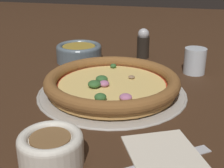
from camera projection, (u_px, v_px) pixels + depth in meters
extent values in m
plane|color=#3D2616|center=(112.00, 93.00, 0.79)|extent=(3.00, 3.00, 0.00)
cylinder|color=#B7B2A8|center=(112.00, 92.00, 0.79)|extent=(0.37, 0.37, 0.00)
torus|color=#B7B2A8|center=(112.00, 91.00, 0.78)|extent=(0.37, 0.37, 0.01)
cylinder|color=tan|center=(112.00, 87.00, 0.78)|extent=(0.32, 0.32, 0.01)
torus|color=brown|center=(112.00, 81.00, 0.77)|extent=(0.34, 0.34, 0.03)
cylinder|color=#B7381E|center=(112.00, 84.00, 0.78)|extent=(0.28, 0.28, 0.00)
cylinder|color=#EAC670|center=(112.00, 83.00, 0.78)|extent=(0.27, 0.27, 0.00)
ellipsoid|color=#33602D|center=(102.00, 97.00, 0.68)|extent=(0.03, 0.03, 0.02)
ellipsoid|color=#33602D|center=(94.00, 84.00, 0.75)|extent=(0.04, 0.04, 0.02)
ellipsoid|color=#33602D|center=(113.00, 66.00, 0.88)|extent=(0.02, 0.02, 0.01)
ellipsoid|color=#8E7051|center=(132.00, 77.00, 0.80)|extent=(0.02, 0.02, 0.01)
ellipsoid|color=#B26B93|center=(104.00, 84.00, 0.75)|extent=(0.03, 0.03, 0.01)
ellipsoid|color=#33602D|center=(102.00, 78.00, 0.78)|extent=(0.03, 0.03, 0.02)
ellipsoid|color=#B26B93|center=(126.00, 97.00, 0.68)|extent=(0.04, 0.04, 0.01)
cylinder|color=slate|center=(79.00, 54.00, 1.02)|extent=(0.15, 0.15, 0.05)
torus|color=slate|center=(79.00, 47.00, 1.01)|extent=(0.15, 0.15, 0.02)
cylinder|color=olive|center=(79.00, 47.00, 1.01)|extent=(0.11, 0.11, 0.00)
cylinder|color=silver|center=(51.00, 151.00, 0.51)|extent=(0.11, 0.11, 0.05)
torus|color=silver|center=(50.00, 139.00, 0.50)|extent=(0.11, 0.11, 0.02)
cylinder|color=brown|center=(50.00, 138.00, 0.50)|extent=(0.07, 0.07, 0.00)
cylinder|color=silver|center=(195.00, 61.00, 0.91)|extent=(0.06, 0.06, 0.08)
cube|color=beige|center=(163.00, 152.00, 0.54)|extent=(0.16, 0.17, 0.01)
cube|color=#B7B7BC|center=(150.00, 164.00, 0.51)|extent=(0.12, 0.10, 0.00)
cube|color=#B7B7BC|center=(197.00, 151.00, 0.55)|extent=(0.05, 0.04, 0.00)
cylinder|color=black|center=(143.00, 47.00, 1.05)|extent=(0.04, 0.04, 0.07)
sphere|color=#B2B2B7|center=(144.00, 34.00, 1.04)|extent=(0.04, 0.04, 0.04)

